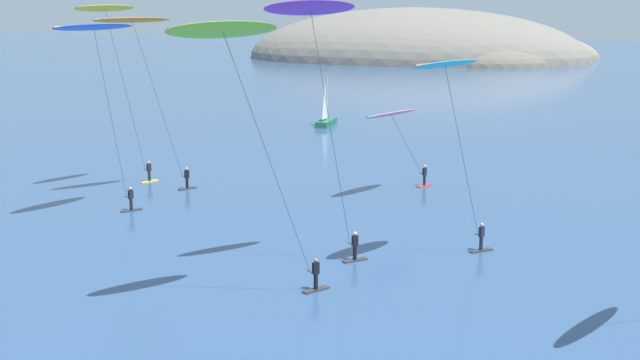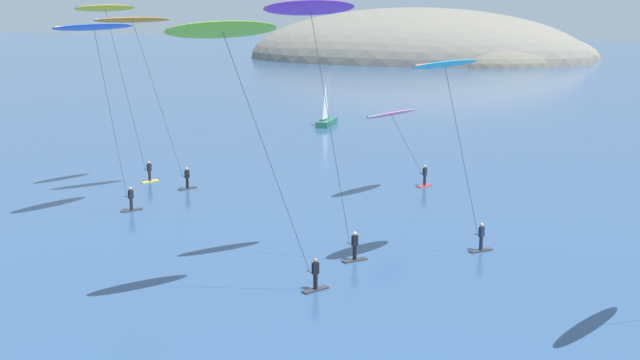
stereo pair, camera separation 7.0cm
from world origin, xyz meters
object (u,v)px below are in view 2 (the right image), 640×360
kitesurfer_blue (96,39)px  kitesurfer_pink (394,119)px  kitesurfer_cyan (448,79)px  kitesurfer_purple (314,28)px  kitesurfer_yellow (109,23)px  sailboat_near (328,120)px  kitesurfer_lime (230,49)px  kitesurfer_orange (137,35)px

kitesurfer_blue → kitesurfer_pink: kitesurfer_blue is taller
kitesurfer_cyan → kitesurfer_purple: size_ratio=0.79×
kitesurfer_blue → kitesurfer_yellow: 8.77m
sailboat_near → kitesurfer_yellow: kitesurfer_yellow is taller
kitesurfer_yellow → kitesurfer_lime: bearing=-46.9°
kitesurfer_cyan → kitesurfer_blue: bearing=172.6°
kitesurfer_purple → kitesurfer_pink: size_ratio=1.88×
kitesurfer_lime → kitesurfer_pink: size_ratio=1.77×
kitesurfer_yellow → kitesurfer_pink: kitesurfer_yellow is taller
sailboat_near → kitesurfer_lime: 59.67m
sailboat_near → kitesurfer_lime: size_ratio=0.44×
kitesurfer_cyan → kitesurfer_yellow: bearing=158.4°
kitesurfer_cyan → kitesurfer_pink: (-6.35, 15.27, -4.50)m
kitesurfer_yellow → kitesurfer_pink: size_ratio=1.84×
kitesurfer_pink → kitesurfer_blue: bearing=-144.4°
kitesurfer_purple → kitesurfer_orange: bearing=145.1°
kitesurfer_cyan → kitesurfer_purple: (-6.51, -2.85, 2.65)m
sailboat_near → kitesurfer_cyan: size_ratio=0.52×
kitesurfer_blue → kitesurfer_lime: (15.20, -12.68, 0.33)m
kitesurfer_cyan → kitesurfer_yellow: 29.51m
kitesurfer_blue → kitesurfer_lime: bearing=-39.8°
kitesurfer_lime → kitesurfer_pink: 25.78m
kitesurfer_cyan → kitesurfer_orange: size_ratio=0.86×
kitesurfer_purple → kitesurfer_yellow: size_ratio=1.02×
sailboat_near → kitesurfer_blue: kitesurfer_blue is taller
kitesurfer_lime → kitesurfer_cyan: bearing=49.6°
kitesurfer_orange → kitesurfer_blue: (0.81, -6.45, -0.03)m
sailboat_near → kitesurfer_yellow: size_ratio=0.42×
kitesurfer_purple → kitesurfer_yellow: (-20.84, 13.70, -0.26)m
kitesurfer_lime → kitesurfer_pink: (1.84, 24.89, -6.44)m
kitesurfer_pink → kitesurfer_purple: bearing=-90.5°
kitesurfer_cyan → kitesurfer_orange: 26.04m
kitesurfer_orange → kitesurfer_yellow: 3.50m
kitesurfer_yellow → kitesurfer_blue: bearing=-63.0°
kitesurfer_cyan → kitesurfer_lime: kitesurfer_lime is taller
kitesurfer_cyan → kitesurfer_pink: kitesurfer_cyan is taller
kitesurfer_blue → kitesurfer_purple: (16.87, -5.91, 1.03)m
kitesurfer_orange → kitesurfer_purple: 21.60m
kitesurfer_orange → kitesurfer_yellow: (-3.15, 1.34, 0.74)m
kitesurfer_orange → kitesurfer_lime: kitesurfer_lime is taller
kitesurfer_purple → kitesurfer_pink: kitesurfer_purple is taller
kitesurfer_blue → sailboat_near: bearing=87.8°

